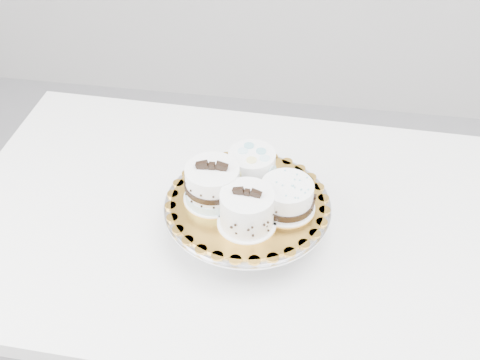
# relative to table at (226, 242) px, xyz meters

# --- Properties ---
(table) EXTENTS (1.18, 0.80, 0.75)m
(table) POSITION_rel_table_xyz_m (0.00, 0.00, 0.00)
(table) COLOR white
(table) RESTS_ON floor
(cake_stand) EXTENTS (0.33, 0.33, 0.09)m
(cake_stand) POSITION_rel_table_xyz_m (0.05, -0.05, 0.14)
(cake_stand) COLOR gray
(cake_stand) RESTS_ON table
(cake_board) EXTENTS (0.39, 0.39, 0.00)m
(cake_board) POSITION_rel_table_xyz_m (0.05, -0.05, 0.17)
(cake_board) COLOR orange
(cake_board) RESTS_ON cake_stand
(cake_swirl) EXTENTS (0.11, 0.11, 0.09)m
(cake_swirl) POSITION_rel_table_xyz_m (0.06, -0.11, 0.21)
(cake_swirl) COLOR white
(cake_swirl) RESTS_ON cake_board
(cake_banded) EXTENTS (0.12, 0.12, 0.10)m
(cake_banded) POSITION_rel_table_xyz_m (-0.01, -0.05, 0.21)
(cake_banded) COLOR white
(cake_banded) RESTS_ON cake_board
(cake_dots) EXTENTS (0.12, 0.12, 0.07)m
(cake_dots) POSITION_rel_table_xyz_m (0.05, 0.02, 0.21)
(cake_dots) COLOR white
(cake_dots) RESTS_ON cake_board
(cake_ribbon) EXTENTS (0.12, 0.11, 0.06)m
(cake_ribbon) POSITION_rel_table_xyz_m (0.13, -0.05, 0.20)
(cake_ribbon) COLOR white
(cake_ribbon) RESTS_ON cake_board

